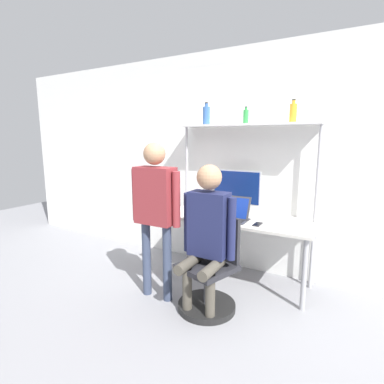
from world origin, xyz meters
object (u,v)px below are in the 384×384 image
(laptop, at_px, (233,213))
(monitor, at_px, (236,189))
(person_seated, at_px, (207,227))
(person_standing, at_px, (155,202))
(bottle_green, at_px, (246,116))
(office_chair, at_px, (210,281))
(cell_phone, at_px, (258,224))
(bottle_blue, at_px, (206,115))
(bottle_amber, at_px, (293,113))

(laptop, bearing_deg, monitor, 106.01)
(person_seated, xyz_separation_m, person_standing, (-0.56, -0.04, 0.19))
(laptop, xyz_separation_m, bottle_green, (0.00, 0.32, 1.06))
(person_seated, xyz_separation_m, bottle_green, (0.00, 0.95, 1.06))
(office_chair, xyz_separation_m, person_standing, (-0.57, -0.09, 0.74))
(office_chair, relative_size, person_seated, 0.64)
(office_chair, bearing_deg, monitor, 96.74)
(monitor, distance_m, person_standing, 1.12)
(cell_phone, relative_size, bottle_blue, 0.57)
(cell_phone, relative_size, bottle_amber, 0.63)
(person_standing, distance_m, bottle_blue, 1.34)
(bottle_green, xyz_separation_m, bottle_blue, (-0.50, 0.00, 0.03))
(person_standing, bearing_deg, cell_phone, 34.86)
(person_standing, bearing_deg, laptop, 50.57)
(laptop, height_order, person_standing, person_standing)
(monitor, height_order, bottle_blue, bottle_blue)
(office_chair, relative_size, bottle_blue, 3.42)
(person_standing, height_order, bottle_amber, bottle_amber)
(person_seated, distance_m, bottle_amber, 1.53)
(person_seated, bearing_deg, laptop, 89.93)
(office_chair, height_order, bottle_green, bottle_green)
(office_chair, bearing_deg, bottle_blue, 119.48)
(laptop, relative_size, office_chair, 0.39)
(office_chair, xyz_separation_m, bottle_amber, (0.51, 0.91, 1.63))
(office_chair, distance_m, person_standing, 0.94)
(bottle_amber, bearing_deg, laptop, -148.56)
(person_seated, distance_m, person_standing, 0.59)
(laptop, relative_size, person_seated, 0.25)
(bottle_green, bearing_deg, person_standing, -119.33)
(laptop, relative_size, cell_phone, 2.38)
(cell_phone, bearing_deg, monitor, 134.17)
(laptop, relative_size, bottle_amber, 1.50)
(bottle_blue, bearing_deg, person_standing, -93.16)
(office_chair, bearing_deg, bottle_amber, 60.67)
(office_chair, xyz_separation_m, bottle_green, (-0.01, 0.91, 1.61))
(person_seated, relative_size, bottle_green, 7.41)
(office_chair, bearing_deg, bottle_green, 90.56)
(bottle_amber, bearing_deg, cell_phone, -118.59)
(monitor, height_order, person_seated, person_seated)
(person_standing, relative_size, bottle_blue, 6.06)
(office_chair, distance_m, person_seated, 0.56)
(bottle_blue, relative_size, bottle_amber, 1.11)
(person_standing, distance_m, bottle_amber, 1.71)
(monitor, relative_size, office_chair, 0.65)
(laptop, distance_m, bottle_blue, 1.25)
(monitor, distance_m, bottle_blue, 0.97)
(person_standing, height_order, bottle_green, bottle_green)
(laptop, xyz_separation_m, cell_phone, (0.31, -0.07, -0.06))
(monitor, relative_size, laptop, 1.65)
(monitor, height_order, bottle_amber, bottle_amber)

